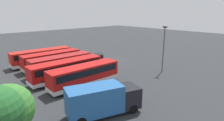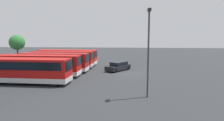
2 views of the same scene
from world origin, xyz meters
name	(u,v)px [view 1 (image 1 of 2)]	position (x,y,z in m)	size (l,w,h in m)	color
ground_plane	(112,61)	(0.00, 0.00, 0.00)	(140.00, 140.00, 0.00)	#2D3033
bus_single_deck_near_end	(84,75)	(-7.42, 12.07, 1.62)	(2.74, 10.49, 2.95)	#B71411
bus_single_deck_second	(67,69)	(-3.39, 12.56, 1.62)	(2.65, 11.58, 2.95)	#B71411
bus_single_deck_third	(61,64)	(0.01, 11.73, 1.62)	(2.72, 10.62, 2.95)	#A51919
bus_single_deck_fourth	(52,59)	(3.68, 11.70, 1.62)	(2.67, 10.56, 2.95)	#B71411
bus_single_deck_fifth	(42,56)	(7.30, 12.08, 1.62)	(3.15, 11.47, 2.95)	red
box_truck_blue	(103,99)	(-15.10, 15.11, 1.71)	(4.59, 7.90, 3.20)	#235999
car_hatchback_silver	(99,57)	(2.16, 1.89, 0.70)	(4.81, 4.07, 1.43)	black
lamp_post_tall	(164,46)	(-11.21, -1.55, 4.59)	(0.70, 0.30, 7.82)	#38383D
tree_rightmost	(8,109)	(-14.53, 23.35, 3.49)	(3.66, 3.66, 5.34)	#4C3823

